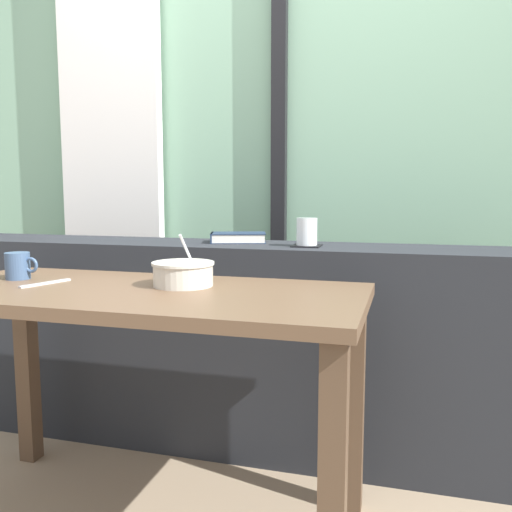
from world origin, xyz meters
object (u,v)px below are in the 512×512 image
coaster_square (307,246)px  soup_bowl (184,274)px  closed_book (238,238)px  fork_utensil (45,283)px  juice_glass (307,233)px  ceramic_mug (18,266)px  breakfast_table (141,328)px

coaster_square → soup_bowl: 0.53m
closed_book → fork_utensil: size_ratio=1.43×
juice_glass → ceramic_mug: size_ratio=0.87×
breakfast_table → coaster_square: size_ratio=12.82×
soup_bowl → ceramic_mug: size_ratio=1.63×
soup_bowl → ceramic_mug: bearing=-177.0°
coaster_square → fork_utensil: (-0.70, -0.54, -0.08)m
soup_bowl → fork_utensil: soup_bowl is taller
coaster_square → fork_utensil: bearing=-142.3°
coaster_square → soup_bowl: soup_bowl is taller
fork_utensil → juice_glass: bearing=55.3°
breakfast_table → soup_bowl: 0.20m
closed_book → soup_bowl: soup_bowl is taller
fork_utensil → ceramic_mug: 0.16m
closed_book → ceramic_mug: closed_book is taller
closed_book → juice_glass: bearing=-16.1°
coaster_square → closed_book: (-0.28, 0.08, 0.02)m
juice_glass → closed_book: juice_glass is taller
juice_glass → soup_bowl: size_ratio=0.53×
breakfast_table → fork_utensil: 0.33m
breakfast_table → coaster_square: 0.69m
closed_book → ceramic_mug: bearing=-134.7°
coaster_square → juice_glass: 0.05m
coaster_square → juice_glass: bearing=90.0°
closed_book → breakfast_table: bearing=-99.3°
closed_book → ceramic_mug: 0.79m
breakfast_table → ceramic_mug: ceramic_mug is taller
coaster_square → closed_book: 0.30m
breakfast_table → juice_glass: 0.70m
breakfast_table → soup_bowl: bearing=38.5°
juice_glass → ceramic_mug: juice_glass is taller
coaster_square → breakfast_table: bearing=-125.8°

